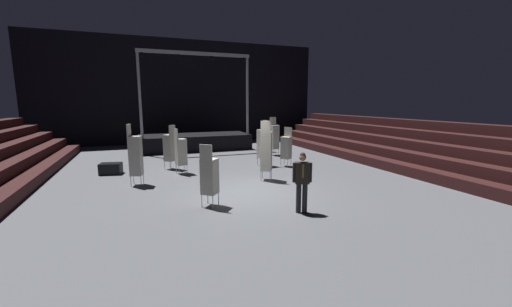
% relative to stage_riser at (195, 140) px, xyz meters
% --- Properties ---
extents(ground_plane, '(22.00, 30.00, 0.10)m').
position_rel_stage_riser_xyz_m(ground_plane, '(0.00, -10.86, -0.67)').
color(ground_plane, '#515459').
extents(arena_end_wall, '(22.00, 0.30, 8.00)m').
position_rel_stage_riser_xyz_m(arena_end_wall, '(0.00, 4.14, 3.38)').
color(arena_end_wall, black).
rests_on(arena_end_wall, ground_plane).
extents(bleacher_bank_right, '(3.75, 24.00, 2.25)m').
position_rel_stage_riser_xyz_m(bleacher_bank_right, '(9.12, -9.86, 0.50)').
color(bleacher_bank_right, black).
rests_on(bleacher_bank_right, ground_plane).
extents(stage_riser, '(7.26, 2.99, 6.27)m').
position_rel_stage_riser_xyz_m(stage_riser, '(0.00, 0.00, 0.00)').
color(stage_riser, black).
rests_on(stage_riser, ground_plane).
extents(man_with_tie, '(0.56, 0.35, 1.79)m').
position_rel_stage_riser_xyz_m(man_with_tie, '(0.80, -13.40, 0.40)').
color(man_with_tie, black).
rests_on(man_with_tie, ground_plane).
extents(chair_stack_front_left, '(0.62, 0.62, 1.96)m').
position_rel_stage_riser_xyz_m(chair_stack_front_left, '(-1.59, -11.88, 0.36)').
color(chair_stack_front_left, '#B2B5BA').
rests_on(chair_stack_front_left, ground_plane).
extents(chair_stack_front_right, '(0.60, 0.60, 2.48)m').
position_rel_stage_riser_xyz_m(chair_stack_front_right, '(1.31, -9.47, 0.61)').
color(chair_stack_front_right, '#B2B5BA').
rests_on(chair_stack_front_right, ground_plane).
extents(chair_stack_mid_left, '(0.52, 0.52, 2.05)m').
position_rel_stage_riser_xyz_m(chair_stack_mid_left, '(-1.84, -7.04, 0.40)').
color(chair_stack_mid_left, '#B2B5BA').
rests_on(chair_stack_mid_left, ground_plane).
extents(chair_stack_mid_right, '(0.62, 0.62, 2.14)m').
position_rel_stage_riser_xyz_m(chair_stack_mid_right, '(-2.20, -5.87, 0.45)').
color(chair_stack_mid_right, '#B2B5BA').
rests_on(chair_stack_mid_right, ground_plane).
extents(chair_stack_mid_centre, '(0.54, 0.54, 2.39)m').
position_rel_stage_riser_xyz_m(chair_stack_mid_centre, '(-3.72, -8.45, 0.57)').
color(chair_stack_mid_centre, '#B2B5BA').
rests_on(chair_stack_mid_centre, ground_plane).
extents(chair_stack_rear_left, '(0.49, 0.49, 2.31)m').
position_rel_stage_riser_xyz_m(chair_stack_rear_left, '(4.09, -4.10, 0.53)').
color(chair_stack_rear_left, '#B2B5BA').
rests_on(chair_stack_rear_left, ground_plane).
extents(chair_stack_rear_right, '(0.52, 0.52, 2.31)m').
position_rel_stage_riser_xyz_m(chair_stack_rear_right, '(2.27, -6.72, 0.53)').
color(chair_stack_rear_right, '#B2B5BA').
rests_on(chair_stack_rear_right, ground_plane).
extents(chair_stack_rear_centre, '(0.62, 0.62, 1.96)m').
position_rel_stage_riser_xyz_m(chair_stack_rear_centre, '(3.31, -7.30, 0.36)').
color(chair_stack_rear_centre, '#B2B5BA').
rests_on(chair_stack_rear_centre, ground_plane).
extents(equipment_road_case, '(1.01, 0.77, 0.50)m').
position_rel_stage_riser_xyz_m(equipment_road_case, '(-4.83, -6.01, -0.37)').
color(equipment_road_case, black).
rests_on(equipment_road_case, ground_plane).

